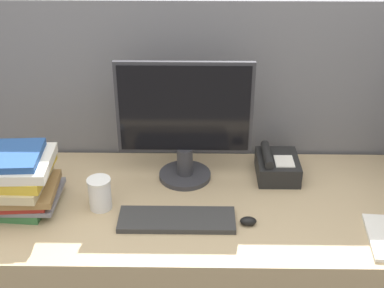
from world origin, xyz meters
TOP-DOWN VIEW (x-y plane):
  - cubicle_panel_rear at (0.00, 0.79)m, footprint 2.06×0.04m
  - desk at (0.00, 0.38)m, footprint 1.66×0.75m
  - monitor at (-0.06, 0.55)m, footprint 0.54×0.21m
  - keyboard at (-0.08, 0.24)m, footprint 0.43×0.14m
  - mouse at (0.18, 0.23)m, footprint 0.06×0.04m
  - coffee_cup at (-0.38, 0.33)m, footprint 0.09×0.09m
  - book_stack at (-0.67, 0.34)m, footprint 0.26×0.28m
  - desk_telephone at (0.32, 0.57)m, footprint 0.17×0.21m

SIDE VIEW (x-z plane):
  - desk at x=0.00m, z-range 0.00..0.75m
  - cubicle_panel_rear at x=0.00m, z-range 0.00..1.43m
  - keyboard at x=-0.08m, z-range 0.75..0.77m
  - mouse at x=0.18m, z-range 0.75..0.78m
  - desk_telephone at x=0.32m, z-range 0.73..0.85m
  - coffee_cup at x=-0.38m, z-range 0.75..0.87m
  - book_stack at x=-0.67m, z-range 0.75..0.98m
  - monitor at x=-0.06m, z-range 0.74..1.25m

